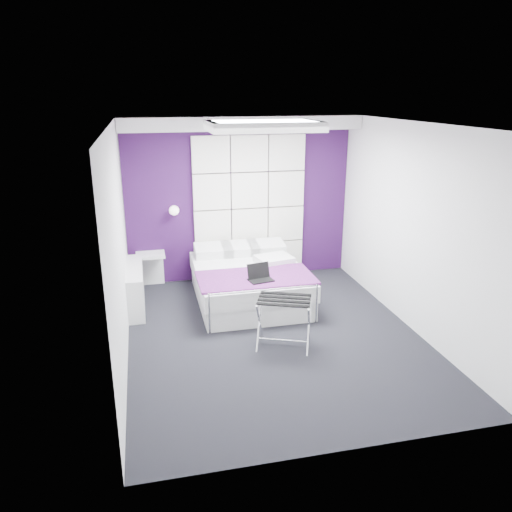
# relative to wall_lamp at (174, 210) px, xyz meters

# --- Properties ---
(floor) EXTENTS (4.40, 4.40, 0.00)m
(floor) POSITION_rel_wall_lamp_xyz_m (1.05, -2.06, -1.22)
(floor) COLOR black
(floor) RESTS_ON ground
(ceiling) EXTENTS (4.40, 4.40, 0.00)m
(ceiling) POSITION_rel_wall_lamp_xyz_m (1.05, -2.06, 1.38)
(ceiling) COLOR white
(ceiling) RESTS_ON wall_back
(wall_back) EXTENTS (3.60, 0.00, 3.60)m
(wall_back) POSITION_rel_wall_lamp_xyz_m (1.05, 0.14, 0.08)
(wall_back) COLOR white
(wall_back) RESTS_ON floor
(wall_left) EXTENTS (0.00, 4.40, 4.40)m
(wall_left) POSITION_rel_wall_lamp_xyz_m (-0.75, -2.06, 0.08)
(wall_left) COLOR white
(wall_left) RESTS_ON floor
(wall_right) EXTENTS (0.00, 4.40, 4.40)m
(wall_right) POSITION_rel_wall_lamp_xyz_m (2.85, -2.06, 0.08)
(wall_right) COLOR white
(wall_right) RESTS_ON floor
(accent_wall) EXTENTS (3.58, 0.02, 2.58)m
(accent_wall) POSITION_rel_wall_lamp_xyz_m (1.05, 0.13, 0.08)
(accent_wall) COLOR #2F0E3E
(accent_wall) RESTS_ON wall_back
(soffit) EXTENTS (3.58, 0.50, 0.20)m
(soffit) POSITION_rel_wall_lamp_xyz_m (1.05, -0.11, 1.28)
(soffit) COLOR white
(soffit) RESTS_ON wall_back
(headboard) EXTENTS (1.80, 0.08, 2.30)m
(headboard) POSITION_rel_wall_lamp_xyz_m (1.20, 0.08, -0.05)
(headboard) COLOR white
(headboard) RESTS_ON wall_back
(skylight) EXTENTS (1.36, 0.86, 0.12)m
(skylight) POSITION_rel_wall_lamp_xyz_m (1.05, -1.46, 1.33)
(skylight) COLOR white
(skylight) RESTS_ON ceiling
(wall_lamp) EXTENTS (0.15, 0.15, 0.15)m
(wall_lamp) POSITION_rel_wall_lamp_xyz_m (0.00, 0.00, 0.00)
(wall_lamp) COLOR white
(wall_lamp) RESTS_ON wall_back
(radiator) EXTENTS (0.22, 1.20, 0.60)m
(radiator) POSITION_rel_wall_lamp_xyz_m (-0.64, -0.76, -0.92)
(radiator) COLOR white
(radiator) RESTS_ON floor
(bed) EXTENTS (1.58, 1.91, 0.67)m
(bed) POSITION_rel_wall_lamp_xyz_m (0.98, -0.88, -0.94)
(bed) COLOR white
(bed) RESTS_ON floor
(nightstand) EXTENTS (0.44, 0.34, 0.05)m
(nightstand) POSITION_rel_wall_lamp_xyz_m (-0.40, -0.04, -0.68)
(nightstand) COLOR white
(nightstand) RESTS_ON wall_back
(luggage_rack) EXTENTS (0.62, 0.46, 0.61)m
(luggage_rack) POSITION_rel_wall_lamp_xyz_m (1.10, -2.33, -0.91)
(luggage_rack) COLOR silver
(luggage_rack) RESTS_ON floor
(laptop) EXTENTS (0.31, 0.22, 0.23)m
(laptop) POSITION_rel_wall_lamp_xyz_m (1.01, -1.47, -0.63)
(laptop) COLOR black
(laptop) RESTS_ON bed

